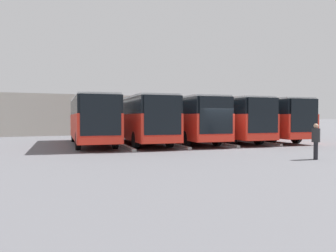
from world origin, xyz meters
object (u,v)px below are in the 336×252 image
object	(u,v)px
bus_2	(183,119)
bus_3	(140,119)
bus_0	(257,118)
bus_4	(91,119)
pedestrian	(316,140)
bus_1	(222,118)

from	to	relation	value
bus_2	bus_3	bearing A→B (deg)	1.44
bus_0	bus_2	size ratio (longest dim) A/B	1.00
bus_4	pedestrian	size ratio (longest dim) A/B	6.90
bus_0	bus_2	xyz separation A→B (m)	(6.82, -0.17, 0.00)
pedestrian	bus_4	bearing A→B (deg)	-101.88
bus_4	bus_2	bearing A→B (deg)	178.11
bus_0	pedestrian	world-z (taller)	bus_0
bus_0	pedestrian	size ratio (longest dim) A/B	6.90
bus_4	bus_0	bearing A→B (deg)	-179.51
bus_1	pedestrian	xyz separation A→B (m)	(1.99, 11.30, -0.97)
bus_1	pedestrian	world-z (taller)	bus_1
bus_0	bus_2	world-z (taller)	same
bus_3	pedestrian	bearing A→B (deg)	116.94
bus_2	bus_4	world-z (taller)	same
pedestrian	bus_2	bearing A→B (deg)	-128.95
bus_2	bus_4	distance (m)	6.86
bus_1	bus_3	bearing A→B (deg)	2.02
bus_1	bus_4	bearing A→B (deg)	-0.40
bus_4	pedestrian	bearing A→B (deg)	128.45
pedestrian	bus_3	bearing A→B (deg)	-113.39
bus_1	bus_3	distance (m)	6.83
bus_3	pedestrian	xyz separation A→B (m)	(-4.83, 11.57, -0.97)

